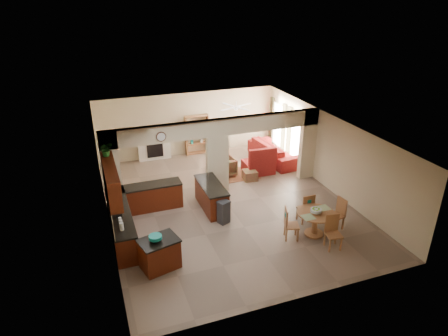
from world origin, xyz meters
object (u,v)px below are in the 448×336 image
object	(u,v)px
kitchen_island	(160,254)
armchair	(225,167)
dining_table	(315,220)
sofa	(274,151)

from	to	relation	value
kitchen_island	armchair	size ratio (longest dim) A/B	1.46
kitchen_island	dining_table	size ratio (longest dim) A/B	1.02
kitchen_island	sofa	xyz separation A→B (m)	(6.20, 5.61, -0.03)
sofa	armchair	distance (m)	2.65
kitchen_island	dining_table	xyz separation A→B (m)	(4.76, -0.04, 0.07)
kitchen_island	armchair	world-z (taller)	kitchen_island
dining_table	armchair	bearing A→B (deg)	102.66
kitchen_island	armchair	distance (m)	6.11
armchair	dining_table	bearing A→B (deg)	97.23
sofa	armchair	world-z (taller)	sofa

